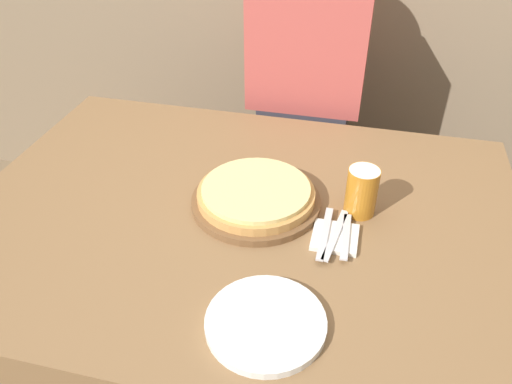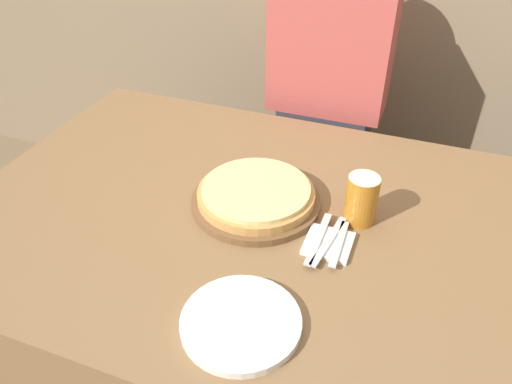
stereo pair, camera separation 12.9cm
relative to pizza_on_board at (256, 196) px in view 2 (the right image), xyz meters
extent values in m
plane|color=#756047|center=(-0.04, -0.04, -0.80)|extent=(12.00, 12.00, 0.00)
cube|color=olive|center=(-0.04, -0.04, -0.42)|extent=(1.44, 1.06, 0.78)
cylinder|color=brown|center=(0.00, 0.00, -0.02)|extent=(0.34, 0.34, 0.02)
cylinder|color=tan|center=(0.00, 0.00, 0.01)|extent=(0.31, 0.31, 0.02)
cylinder|color=#EAD184|center=(0.00, 0.00, 0.02)|extent=(0.28, 0.28, 0.01)
cylinder|color=#B7701E|center=(0.27, 0.03, 0.04)|extent=(0.08, 0.08, 0.13)
cylinder|color=white|center=(0.27, 0.03, 0.10)|extent=(0.08, 0.08, 0.02)
cylinder|color=white|center=(0.11, -0.38, -0.02)|extent=(0.24, 0.24, 0.02)
cube|color=white|center=(0.22, -0.09, -0.02)|extent=(0.11, 0.11, 0.01)
cube|color=silver|center=(0.19, -0.09, -0.01)|extent=(0.02, 0.19, 0.00)
cube|color=silver|center=(0.22, -0.09, -0.01)|extent=(0.05, 0.20, 0.00)
cube|color=silver|center=(0.24, -0.09, -0.01)|extent=(0.02, 0.17, 0.00)
cube|color=#33333D|center=(0.03, 0.66, -0.43)|extent=(0.32, 0.20, 0.76)
cube|color=#B74C47|center=(0.03, 0.66, 0.16)|extent=(0.41, 0.20, 0.42)
camera|label=1|loc=(0.24, -1.02, 0.78)|focal=35.00mm
camera|label=2|loc=(0.37, -0.98, 0.78)|focal=35.00mm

